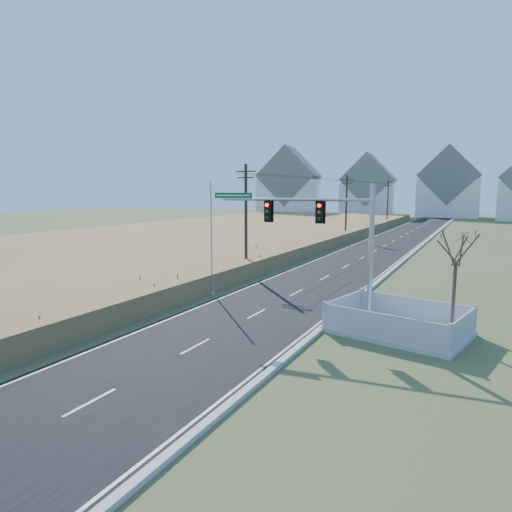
{
  "coord_description": "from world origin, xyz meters",
  "views": [
    {
      "loc": [
        11.04,
        -18.02,
        6.82
      ],
      "look_at": [
        0.25,
        3.42,
        3.4
      ],
      "focal_mm": 32.0,
      "sensor_mm": 36.0,
      "label": 1
    }
  ],
  "objects_px": {
    "flagpole": "(212,250)",
    "open_sign": "(399,340)",
    "fence_enclosure": "(398,328)",
    "bare_tree": "(457,246)",
    "traffic_signal_mast": "(334,238)"
  },
  "relations": [
    {
      "from": "flagpole",
      "to": "bare_tree",
      "type": "distance_m",
      "value": 15.31
    },
    {
      "from": "traffic_signal_mast",
      "to": "open_sign",
      "type": "xyz_separation_m",
      "value": [
        3.88,
        -2.78,
        -4.07
      ]
    },
    {
      "from": "open_sign",
      "to": "fence_enclosure",
      "type": "bearing_deg",
      "value": 118.38
    },
    {
      "from": "open_sign",
      "to": "flagpole",
      "type": "height_order",
      "value": "flagpole"
    },
    {
      "from": "open_sign",
      "to": "bare_tree",
      "type": "relative_size",
      "value": 0.12
    },
    {
      "from": "traffic_signal_mast",
      "to": "open_sign",
      "type": "bearing_deg",
      "value": -40.53
    },
    {
      "from": "traffic_signal_mast",
      "to": "open_sign",
      "type": "relative_size",
      "value": 13.58
    },
    {
      "from": "bare_tree",
      "to": "flagpole",
      "type": "bearing_deg",
      "value": 168.62
    },
    {
      "from": "fence_enclosure",
      "to": "flagpole",
      "type": "xyz_separation_m",
      "value": [
        -12.58,
        3.22,
        2.68
      ]
    },
    {
      "from": "fence_enclosure",
      "to": "flagpole",
      "type": "relative_size",
      "value": 0.94
    },
    {
      "from": "bare_tree",
      "to": "fence_enclosure",
      "type": "bearing_deg",
      "value": -174.93
    },
    {
      "from": "open_sign",
      "to": "flagpole",
      "type": "distance_m",
      "value": 14.25
    },
    {
      "from": "fence_enclosure",
      "to": "flagpole",
      "type": "height_order",
      "value": "flagpole"
    },
    {
      "from": "flagpole",
      "to": "open_sign",
      "type": "bearing_deg",
      "value": -22.15
    },
    {
      "from": "fence_enclosure",
      "to": "bare_tree",
      "type": "height_order",
      "value": "bare_tree"
    }
  ]
}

